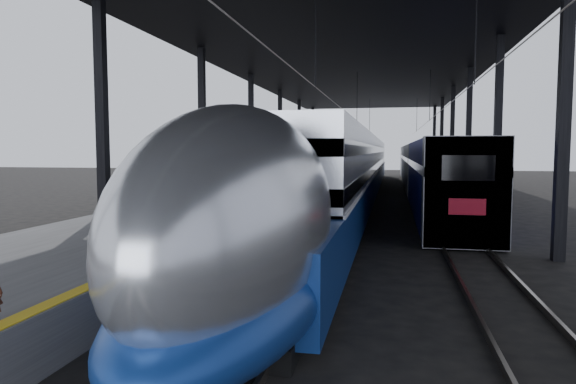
# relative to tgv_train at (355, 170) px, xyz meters

# --- Properties ---
(ground) EXTENTS (160.00, 160.00, 0.00)m
(ground) POSITION_rel_tgv_train_xyz_m (-2.00, -24.09, -2.02)
(ground) COLOR black
(ground) RESTS_ON ground
(platform) EXTENTS (6.00, 80.00, 1.00)m
(platform) POSITION_rel_tgv_train_xyz_m (-5.50, -4.09, -1.52)
(platform) COLOR #4C4C4F
(platform) RESTS_ON ground
(yellow_strip) EXTENTS (0.30, 80.00, 0.01)m
(yellow_strip) POSITION_rel_tgv_train_xyz_m (-2.70, -4.09, -1.02)
(yellow_strip) COLOR gold
(yellow_strip) RESTS_ON platform
(rails) EXTENTS (6.52, 80.00, 0.16)m
(rails) POSITION_rel_tgv_train_xyz_m (2.50, -4.09, -1.94)
(rails) COLOR slate
(rails) RESTS_ON ground
(canopy) EXTENTS (18.00, 75.00, 9.47)m
(canopy) POSITION_rel_tgv_train_xyz_m (-0.10, -4.09, 7.09)
(canopy) COLOR black
(canopy) RESTS_ON ground
(tgv_train) EXTENTS (3.02, 65.20, 4.33)m
(tgv_train) POSITION_rel_tgv_train_xyz_m (0.00, 0.00, 0.00)
(tgv_train) COLOR silver
(tgv_train) RESTS_ON ground
(second_train) EXTENTS (2.83, 56.05, 3.90)m
(second_train) POSITION_rel_tgv_train_xyz_m (5.00, 9.05, -0.05)
(second_train) COLOR navy
(second_train) RESTS_ON ground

